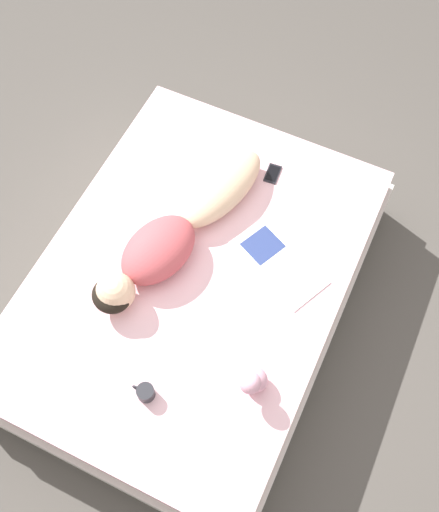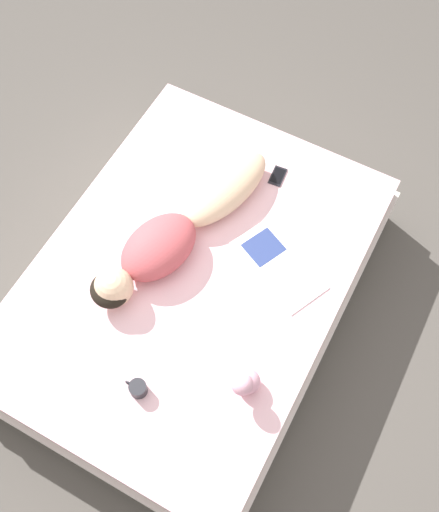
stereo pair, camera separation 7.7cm
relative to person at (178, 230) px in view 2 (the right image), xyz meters
The scene contains 7 objects.
ground_plane 0.59m from the person, 138.22° to the left, with size 12.00×12.00×0.00m, color #4C4742.
bed 0.39m from the person, 138.22° to the left, with size 1.65×2.25×0.45m.
person is the anchor object (origin of this frame).
open_magazine 0.58m from the person, 168.37° to the right, with size 0.60×0.48×0.01m.
coffee_mug 0.88m from the person, 106.92° to the left, with size 0.12×0.09×0.08m.
cell_phone 0.71m from the person, 115.49° to the right, with size 0.09×0.14×0.01m.
plush_toy 0.91m from the person, 140.85° to the left, with size 0.14×0.17×0.21m.
Camera 2 is at (-0.80, 1.17, 3.39)m, focal length 42.00 mm.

